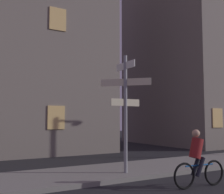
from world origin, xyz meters
TOP-DOWN VIEW (x-y plane):
  - sidewalk_kerb at (0.00, 6.71)m, footprint 40.00×2.80m
  - signpost at (-1.09, 6.00)m, footprint 1.25×1.25m
  - cyclist at (-0.11, 3.78)m, footprint 1.82×0.35m
  - building_right_block at (11.63, 14.66)m, footprint 8.87×9.47m

SIDE VIEW (x-z plane):
  - sidewalk_kerb at x=0.00m, z-range 0.00..0.14m
  - cyclist at x=-0.11m, z-range -0.06..1.55m
  - signpost at x=-1.09m, z-range 0.48..4.41m
  - building_right_block at x=11.63m, z-range 0.00..16.18m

